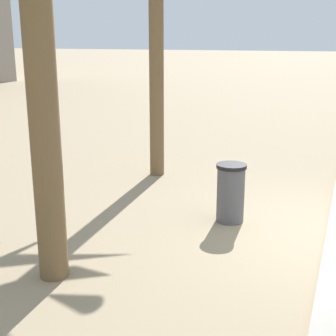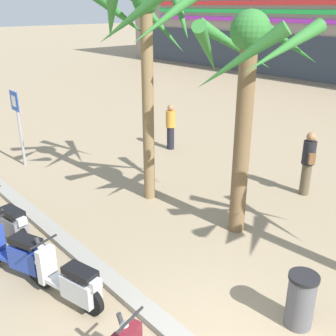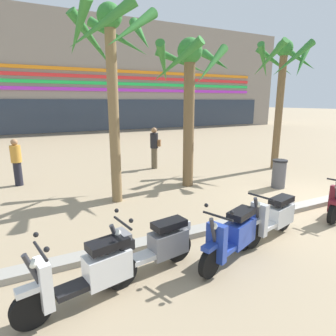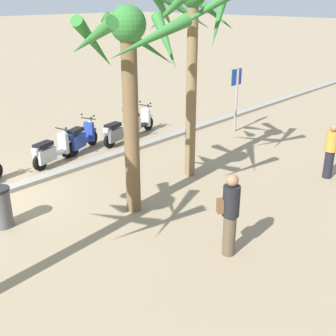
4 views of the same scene
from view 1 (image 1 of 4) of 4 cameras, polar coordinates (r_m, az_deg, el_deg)
litter_bin at (r=7.71m, az=7.45°, el=-2.90°), size 0.48×0.48×0.95m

